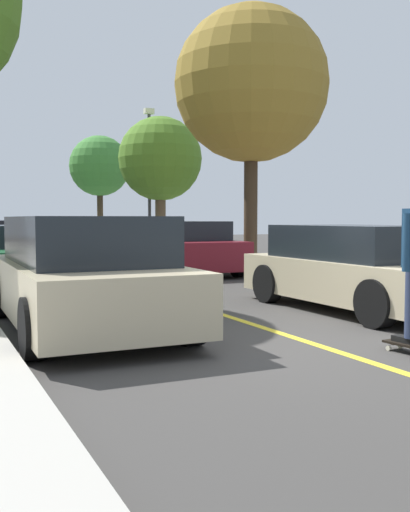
% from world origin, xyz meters
% --- Properties ---
extents(ground, '(80.00, 80.00, 0.00)m').
position_xyz_m(ground, '(0.00, 0.00, 0.00)').
color(ground, '#3D3A38').
extents(center_line, '(0.12, 39.20, 0.01)m').
position_xyz_m(center_line, '(0.00, 4.00, 0.00)').
color(center_line, gold).
rests_on(center_line, ground).
extents(parked_car_left_nearest, '(1.98, 4.28, 1.44)m').
position_xyz_m(parked_car_left_nearest, '(-2.11, 1.95, 0.71)').
color(parked_car_left_nearest, '#BCAD89').
rests_on(parked_car_left_nearest, ground).
extents(parked_car_left_near, '(2.07, 4.60, 1.27)m').
position_xyz_m(parked_car_left_near, '(-2.11, 7.65, 0.63)').
color(parked_car_left_near, '#1E5B33').
rests_on(parked_car_left_near, ground).
extents(parked_car_right_nearest, '(1.90, 4.03, 1.31)m').
position_xyz_m(parked_car_right_nearest, '(2.11, 1.74, 0.65)').
color(parked_car_right_nearest, '#BCAD89').
rests_on(parked_car_right_nearest, ground).
extents(parked_car_right_near, '(2.13, 4.69, 1.34)m').
position_xyz_m(parked_car_right_near, '(2.11, 8.70, 0.66)').
color(parked_car_right_near, maroon).
rests_on(parked_car_right_near, ground).
extents(parked_car_right_far, '(1.89, 4.43, 1.40)m').
position_xyz_m(parked_car_right_far, '(2.11, 15.09, 0.70)').
color(parked_car_right_far, '#B7B7BC').
rests_on(parked_car_right_far, ground).
extents(parked_car_right_farthest, '(1.91, 4.08, 1.30)m').
position_xyz_m(parked_car_right_farthest, '(2.11, 20.88, 0.65)').
color(parked_car_right_farthest, '#196066').
rests_on(parked_car_right_farthest, ground).
extents(street_tree_right_nearest, '(4.15, 4.15, 6.94)m').
position_xyz_m(street_tree_right_nearest, '(4.11, 8.55, 4.98)').
color(street_tree_right_nearest, '#3D2D1E').
rests_on(street_tree_right_nearest, sidewalk_right).
extents(street_tree_right_near, '(3.12, 3.12, 5.06)m').
position_xyz_m(street_tree_right_near, '(4.11, 15.34, 3.61)').
color(street_tree_right_near, brown).
rests_on(street_tree_right_near, sidewalk_right).
extents(street_tree_right_far, '(3.01, 3.01, 5.41)m').
position_xyz_m(street_tree_right_far, '(4.11, 23.74, 4.02)').
color(street_tree_right_far, '#3D2D1E').
rests_on(street_tree_right_far, sidewalk_right).
extents(fire_hydrant, '(0.20, 0.20, 0.70)m').
position_xyz_m(fire_hydrant, '(3.61, 4.09, 0.49)').
color(fire_hydrant, '#B2140F').
rests_on(fire_hydrant, sidewalk_right).
extents(streetlamp, '(0.36, 0.24, 5.41)m').
position_xyz_m(streetlamp, '(3.86, 15.83, 3.24)').
color(streetlamp, '#38383D').
rests_on(streetlamp, sidewalk_right).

